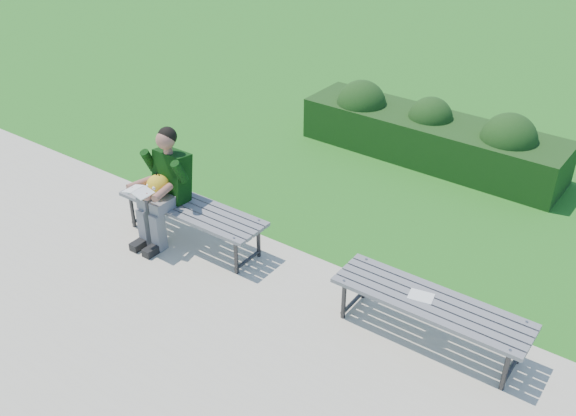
{
  "coord_description": "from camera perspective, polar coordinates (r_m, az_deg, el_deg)",
  "views": [
    {
      "loc": [
        3.2,
        -4.84,
        4.12
      ],
      "look_at": [
        -0.05,
        -0.29,
        0.73
      ],
      "focal_mm": 40.0,
      "sensor_mm": 36.0,
      "label": 1
    }
  ],
  "objects": [
    {
      "name": "hedge",
      "position": [
        9.19,
        12.58,
        6.5
      ],
      "size": [
        3.73,
        1.01,
        0.94
      ],
      "color": "#154016",
      "rests_on": "ground"
    },
    {
      "name": "bench_right",
      "position": [
        5.92,
        12.56,
        -8.45
      ],
      "size": [
        1.8,
        0.5,
        0.46
      ],
      "color": "gray",
      "rests_on": "walkway"
    },
    {
      "name": "seated_boy",
      "position": [
        7.16,
        -11.0,
        2.18
      ],
      "size": [
        0.56,
        0.76,
        1.31
      ],
      "color": "gray",
      "rests_on": "walkway"
    },
    {
      "name": "ground",
      "position": [
        7.11,
        1.68,
        -4.18
      ],
      "size": [
        80.0,
        80.0,
        0.0
      ],
      "color": "#3C7323",
      "rests_on": "ground"
    },
    {
      "name": "walkway",
      "position": [
        6.06,
        -7.85,
        -11.89
      ],
      "size": [
        30.0,
        3.5,
        0.02
      ],
      "color": "#A99B8B",
      "rests_on": "ground"
    },
    {
      "name": "paper_sheet",
      "position": [
        5.91,
        11.74,
        -7.69
      ],
      "size": [
        0.25,
        0.2,
        0.01
      ],
      "color": "white",
      "rests_on": "bench_right"
    },
    {
      "name": "bench_left",
      "position": [
        7.17,
        -8.54,
        -0.26
      ],
      "size": [
        1.8,
        0.5,
        0.46
      ],
      "color": "gray",
      "rests_on": "walkway"
    }
  ]
}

